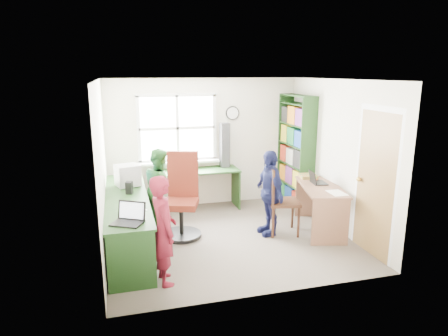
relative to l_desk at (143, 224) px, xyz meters
name	(u,v)px	position (x,y,z in m)	size (l,w,h in m)	color
room	(227,159)	(1.32, 0.38, 0.76)	(3.64, 3.44, 2.44)	#4E463D
l_desk	(143,224)	(0.00, 0.00, 0.00)	(2.38, 2.95, 0.75)	#1E3F19
right_desk	(321,198)	(2.82, 0.20, 0.08)	(0.89, 1.38, 0.74)	brown
bookshelf	(296,154)	(2.96, 1.47, 0.55)	(0.30, 1.02, 2.10)	#1E3F19
swivel_chair	(182,200)	(0.64, 0.58, 0.11)	(0.77, 0.77, 1.31)	black
wooden_chair	(279,198)	(2.12, 0.25, 0.13)	(0.55, 0.55, 1.07)	#3B2113
crt_monitor	(128,175)	(-0.15, 0.95, 0.47)	(0.42, 0.39, 0.34)	#A5A6AA
laptop_left	(129,218)	(-0.19, -0.65, 0.35)	(0.45, 0.42, 0.24)	black
laptop_right	(316,180)	(2.82, 0.36, 0.33)	(0.29, 0.33, 0.21)	black
speaker_a	(129,188)	(-0.14, 0.53, 0.39)	(0.12, 0.12, 0.18)	black
speaker_b	(124,180)	(-0.20, 1.06, 0.38)	(0.09, 0.09, 0.16)	black
cd_tower	(225,145)	(1.67, 1.82, 0.71)	(0.18, 0.16, 0.84)	black
game_box	(308,176)	(2.85, 0.72, 0.31)	(0.32, 0.32, 0.06)	red
paper_a	(136,208)	(-0.09, -0.17, 0.30)	(0.29, 0.34, 0.00)	white
paper_b	(337,193)	(2.86, -0.20, 0.28)	(0.23, 0.32, 0.00)	white
potted_plant	(178,162)	(0.77, 1.76, 0.46)	(0.18, 0.14, 0.32)	#2C6E35
person_red	(163,230)	(0.20, -0.81, 0.22)	(0.49, 0.32, 1.35)	maroon
person_green	(161,188)	(0.37, 1.06, 0.20)	(0.64, 0.50, 1.31)	#296729
person_navy	(269,193)	(1.97, 0.27, 0.22)	(0.79, 0.33, 1.35)	#151943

